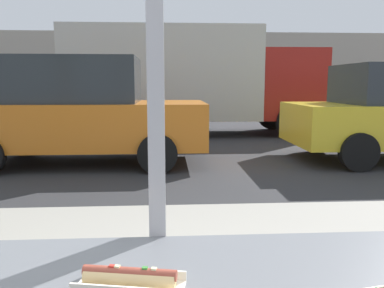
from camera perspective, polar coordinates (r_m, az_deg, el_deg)
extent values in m
plane|color=#2D2D30|center=(9.23, -3.75, -0.25)|extent=(60.00, 60.00, 0.00)
cube|color=#9E998E|center=(3.04, -4.02, -17.94)|extent=(16.00, 2.80, 0.14)
cube|color=#404245|center=(1.24, -4.97, -13.74)|extent=(2.13, 0.02, 0.02)
cube|color=#A89E8E|center=(24.66, -3.72, 10.53)|extent=(28.00, 1.20, 4.46)
cube|color=beige|center=(0.97, -8.91, -19.68)|extent=(0.26, 0.13, 0.01)
cube|color=beige|center=(1.00, -8.21, -17.99)|extent=(0.24, 0.05, 0.03)
cylinder|color=#DBB77A|center=(0.96, -8.95, -18.47)|extent=(0.21, 0.08, 0.04)
cylinder|color=brown|center=(0.95, -8.96, -17.82)|extent=(0.22, 0.07, 0.03)
cube|color=beige|center=(0.93, -5.36, -17.51)|extent=(0.01, 0.01, 0.01)
cube|color=#337A2D|center=(0.94, -6.78, -17.38)|extent=(0.01, 0.01, 0.01)
cube|color=beige|center=(0.95, -10.68, -16.99)|extent=(0.01, 0.01, 0.01)
cube|color=red|center=(0.96, -11.46, -16.91)|extent=(0.01, 0.01, 0.01)
cube|color=orange|center=(7.32, -15.44, 2.74)|extent=(4.34, 1.78, 0.78)
cube|color=#282D33|center=(7.32, -16.71, 8.80)|extent=(2.26, 1.57, 0.78)
cylinder|color=black|center=(8.10, -4.69, 0.78)|extent=(0.64, 0.18, 0.64)
cylinder|color=black|center=(6.34, -4.98, -1.43)|extent=(0.64, 0.18, 0.64)
cylinder|color=black|center=(8.59, -22.94, 0.57)|extent=(0.64, 0.18, 0.64)
cylinder|color=black|center=(8.72, 17.43, 0.97)|extent=(0.64, 0.18, 0.64)
cylinder|color=black|center=(7.03, 22.84, -1.09)|extent=(0.64, 0.18, 0.64)
cube|color=beige|center=(11.22, -4.23, 9.95)|extent=(5.22, 2.20, 2.46)
cube|color=maroon|center=(11.69, 12.93, 8.32)|extent=(1.90, 2.10, 1.90)
cylinder|color=black|center=(12.74, 11.46, 4.10)|extent=(0.90, 0.24, 0.90)
cylinder|color=black|center=(10.73, 14.34, 3.18)|extent=(0.90, 0.24, 0.90)
cylinder|color=black|center=(12.40, -8.60, 4.06)|extent=(0.90, 0.24, 0.90)
cylinder|color=black|center=(10.22, -9.66, 3.06)|extent=(0.90, 0.24, 0.90)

